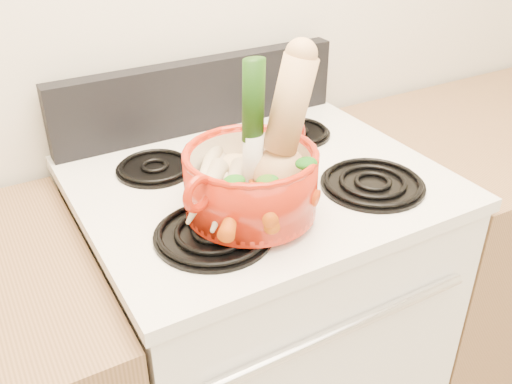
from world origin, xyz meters
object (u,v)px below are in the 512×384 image
stove_body (258,337)px  squash (288,128)px  leek (253,128)px  dutch_oven (251,182)px

stove_body → squash: size_ratio=3.36×
stove_body → leek: size_ratio=3.26×
squash → leek: size_ratio=0.97×
squash → leek: (-0.06, 0.03, 0.00)m
dutch_oven → leek: leek is taller
squash → stove_body: bearing=88.0°
squash → leek: bearing=164.4°
stove_body → leek: 0.69m
dutch_oven → leek: (0.01, 0.01, 0.10)m
leek → dutch_oven: bearing=-131.8°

